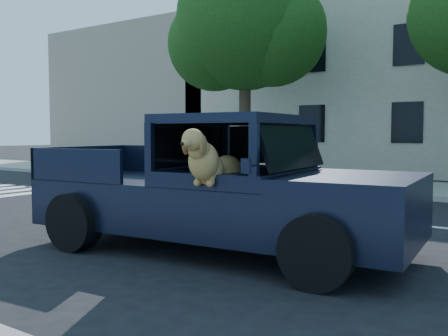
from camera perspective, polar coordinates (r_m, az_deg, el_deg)
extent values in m
plane|color=black|center=(9.10, -8.22, -7.35)|extent=(120.00, 120.00, 0.00)
cube|color=gray|center=(16.98, 13.21, -1.89)|extent=(60.00, 4.00, 0.15)
cylinder|color=#332619|center=(19.04, 2.40, 5.25)|extent=(0.44, 0.44, 4.40)
sphere|color=#12390E|center=(19.49, 2.43, 16.49)|extent=(5.20, 5.20, 5.20)
sphere|color=#12390E|center=(19.74, -1.10, 13.96)|extent=(3.60, 3.60, 3.60)
sphere|color=#12390E|center=(19.15, 5.56, 15.17)|extent=(4.00, 4.00, 4.00)
cube|color=tan|center=(31.30, -8.22, 8.02)|extent=(12.00, 6.00, 8.00)
cube|color=black|center=(7.56, -0.49, -4.30)|extent=(5.87, 2.63, 0.73)
cube|color=black|center=(6.72, 14.66, -1.60)|extent=(1.81, 2.32, 0.18)
cube|color=black|center=(7.35, 1.36, 5.52)|extent=(1.86, 2.24, 0.13)
cube|color=black|center=(6.97, 7.81, 2.41)|extent=(0.42, 1.91, 0.62)
cube|color=black|center=(6.87, 0.99, -3.38)|extent=(0.65, 0.65, 0.42)
cube|color=black|center=(5.73, 2.54, 0.23)|extent=(0.11, 0.06, 0.18)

